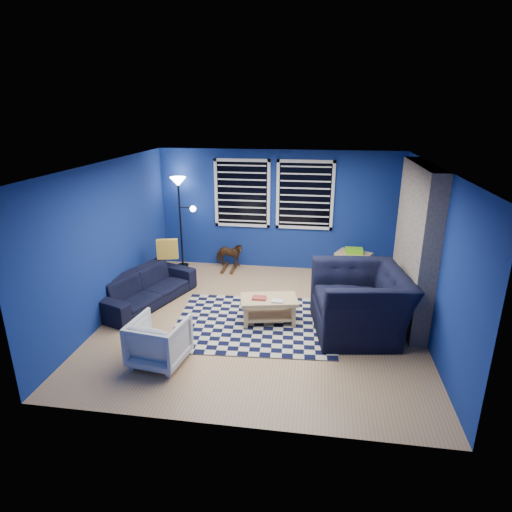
{
  "coord_description": "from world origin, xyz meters",
  "views": [
    {
      "loc": [
        0.85,
        -6.21,
        3.28
      ],
      "look_at": [
        -0.13,
        0.3,
        1.0
      ],
      "focal_mm": 30.0,
      "sensor_mm": 36.0,
      "label": 1
    }
  ],
  "objects": [
    {
      "name": "floor",
      "position": [
        0.0,
        0.0,
        0.0
      ],
      "size": [
        5.0,
        5.0,
        0.0
      ],
      "primitive_type": "plane",
      "color": "tan",
      "rests_on": "ground"
    },
    {
      "name": "ceiling",
      "position": [
        0.0,
        0.0,
        2.5
      ],
      "size": [
        5.0,
        5.0,
        0.0
      ],
      "primitive_type": "plane",
      "rotation": [
        3.14,
        0.0,
        0.0
      ],
      "color": "white",
      "rests_on": "wall_back"
    },
    {
      "name": "wall_back",
      "position": [
        0.0,
        2.5,
        1.25
      ],
      "size": [
        5.0,
        0.0,
        5.0
      ],
      "primitive_type": "plane",
      "rotation": [
        1.57,
        0.0,
        0.0
      ],
      "color": "navy",
      "rests_on": "floor"
    },
    {
      "name": "wall_left",
      "position": [
        -2.5,
        0.0,
        1.25
      ],
      "size": [
        0.0,
        5.0,
        5.0
      ],
      "primitive_type": "plane",
      "rotation": [
        1.57,
        0.0,
        1.57
      ],
      "color": "navy",
      "rests_on": "floor"
    },
    {
      "name": "wall_right",
      "position": [
        2.5,
        0.0,
        1.25
      ],
      "size": [
        0.0,
        5.0,
        5.0
      ],
      "primitive_type": "plane",
      "rotation": [
        1.57,
        0.0,
        -1.57
      ],
      "color": "navy",
      "rests_on": "floor"
    },
    {
      "name": "fireplace",
      "position": [
        2.36,
        0.5,
        1.2
      ],
      "size": [
        0.65,
        2.0,
        2.5
      ],
      "color": "gray",
      "rests_on": "floor"
    },
    {
      "name": "window_left",
      "position": [
        -0.75,
        2.46,
        1.6
      ],
      "size": [
        1.17,
        0.06,
        1.42
      ],
      "color": "black",
      "rests_on": "wall_back"
    },
    {
      "name": "window_right",
      "position": [
        0.55,
        2.46,
        1.6
      ],
      "size": [
        1.17,
        0.06,
        1.42
      ],
      "color": "black",
      "rests_on": "wall_back"
    },
    {
      "name": "tv",
      "position": [
        2.45,
        2.0,
        1.4
      ],
      "size": [
        0.07,
        1.0,
        0.58
      ],
      "color": "black",
      "rests_on": "wall_right"
    },
    {
      "name": "rug",
      "position": [
        -0.09,
        -0.14,
        0.01
      ],
      "size": [
        2.62,
        2.15,
        0.02
      ],
      "primitive_type": "cube",
      "rotation": [
        0.0,
        0.0,
        0.06
      ],
      "color": "black",
      "rests_on": "floor"
    },
    {
      "name": "sofa",
      "position": [
        -2.1,
        0.34,
        0.29
      ],
      "size": [
        2.11,
        1.39,
        0.57
      ],
      "primitive_type": "imported",
      "rotation": [
        0.0,
        0.0,
        1.23
      ],
      "color": "black",
      "rests_on": "floor"
    },
    {
      "name": "armchair_big",
      "position": [
        1.53,
        -0.12,
        0.49
      ],
      "size": [
        1.69,
        1.53,
        0.98
      ],
      "primitive_type": "imported",
      "rotation": [
        0.0,
        0.0,
        -1.42
      ],
      "color": "black",
      "rests_on": "floor"
    },
    {
      "name": "armchair_bent",
      "position": [
        -1.19,
        -1.42,
        0.32
      ],
      "size": [
        0.79,
        0.8,
        0.65
      ],
      "primitive_type": "imported",
      "rotation": [
        0.0,
        0.0,
        3.0
      ],
      "color": "gray",
      "rests_on": "floor"
    },
    {
      "name": "rocking_horse",
      "position": [
        -1.0,
        2.2,
        0.33
      ],
      "size": [
        0.35,
        0.65,
        0.52
      ],
      "primitive_type": "imported",
      "rotation": [
        0.0,
        0.0,
        1.46
      ],
      "color": "#462916",
      "rests_on": "floor"
    },
    {
      "name": "coffee_table",
      "position": [
        0.13,
        -0.07,
        0.31
      ],
      "size": [
        0.98,
        0.68,
        0.45
      ],
      "rotation": [
        0.0,
        0.0,
        0.2
      ],
      "color": "tan",
      "rests_on": "rug"
    },
    {
      "name": "cabinet",
      "position": [
        1.58,
        2.06,
        0.28
      ],
      "size": [
        0.78,
        0.67,
        0.64
      ],
      "rotation": [
        0.0,
        0.0,
        -0.42
      ],
      "color": "tan",
      "rests_on": "floor"
    },
    {
      "name": "floor_lamp",
      "position": [
        -2.03,
        2.25,
        1.59
      ],
      "size": [
        0.53,
        0.32,
        1.94
      ],
      "color": "black",
      "rests_on": "floor"
    },
    {
      "name": "throw_pillow",
      "position": [
        -1.95,
        1.12,
        0.76
      ],
      "size": [
        0.41,
        0.22,
        0.37
      ],
      "primitive_type": "cube",
      "rotation": [
        0.0,
        0.0,
        0.28
      ],
      "color": "gold",
      "rests_on": "sofa"
    }
  ]
}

